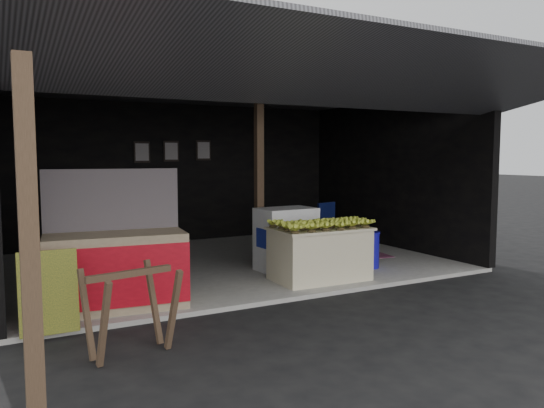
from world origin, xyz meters
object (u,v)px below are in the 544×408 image
neighbor_stall (116,267)px  plastic_chair (331,224)px  sawhorse (130,302)px  water_barrel (367,250)px  white_crate (286,239)px  banana_table (320,253)px

neighbor_stall → plastic_chair: (4.16, 1.65, 0.06)m
sawhorse → water_barrel: 4.58m
white_crate → water_barrel: bearing=-23.9°
banana_table → plastic_chair: plastic_chair is taller
white_crate → banana_table: bearing=-86.3°
plastic_chair → neighbor_stall: bearing=-172.6°
white_crate → sawhorse: bearing=-145.6°
plastic_chair → banana_table: bearing=-143.2°
banana_table → sawhorse: size_ratio=1.67×
sawhorse → water_barrel: sawhorse is taller
banana_table → plastic_chair: size_ratio=1.50×
banana_table → neighbor_stall: neighbor_stall is taller
water_barrel → plastic_chair: size_ratio=0.59×
banana_table → neighbor_stall: 2.89m
neighbor_stall → banana_table: bearing=7.9°
neighbor_stall → water_barrel: neighbor_stall is taller
water_barrel → plastic_chair: 1.28m
sawhorse → plastic_chair: 5.32m
white_crate → neighbor_stall: size_ratio=0.59×
sawhorse → plastic_chair: (4.33, 3.09, 0.10)m
sawhorse → white_crate: bearing=26.4°
sawhorse → water_barrel: size_ratio=1.53×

